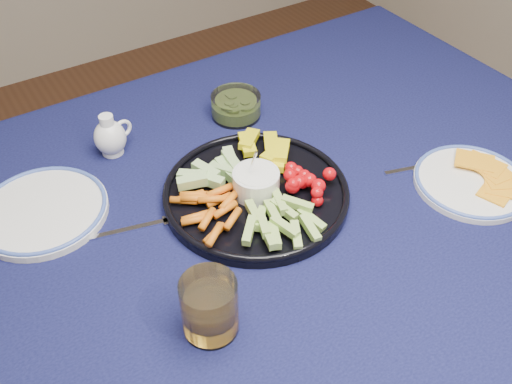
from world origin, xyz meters
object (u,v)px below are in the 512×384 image
dining_table (220,264)px  juice_tumbler (210,309)px  pickle_bowl (236,107)px  crudite_platter (255,190)px  cheese_plate (472,181)px  creamer_pitcher (110,137)px  side_plate_extra (42,210)px

dining_table → juice_tumbler: 0.23m
juice_tumbler → pickle_bowl: bearing=55.4°
crudite_platter → cheese_plate: size_ratio=1.60×
crudite_platter → creamer_pitcher: bearing=122.5°
pickle_bowl → cheese_plate: 0.50m
dining_table → side_plate_extra: 0.33m
juice_tumbler → side_plate_extra: 0.39m
crudite_platter → creamer_pitcher: (-0.17, 0.26, 0.02)m
cheese_plate → side_plate_extra: (-0.70, 0.35, -0.00)m
creamer_pitcher → side_plate_extra: creamer_pitcher is taller
creamer_pitcher → side_plate_extra: bearing=-149.7°
pickle_bowl → juice_tumbler: (-0.31, -0.44, 0.02)m
dining_table → juice_tumbler: (-0.10, -0.16, 0.13)m
crudite_platter → dining_table: bearing=-159.1°
crudite_platter → side_plate_extra: crudite_platter is taller
dining_table → creamer_pitcher: (-0.07, 0.30, 0.13)m
crudite_platter → juice_tumbler: size_ratio=3.46×
creamer_pitcher → cheese_plate: creamer_pitcher is taller
pickle_bowl → juice_tumbler: bearing=-124.6°
dining_table → cheese_plate: cheese_plate is taller
pickle_bowl → side_plate_extra: 0.45m
side_plate_extra → juice_tumbler: bearing=-69.2°
juice_tumbler → side_plate_extra: (-0.14, 0.37, -0.03)m
pickle_bowl → crudite_platter: bearing=-113.4°
pickle_bowl → cheese_plate: pickle_bowl is taller
dining_table → side_plate_extra: side_plate_extra is taller
creamer_pitcher → crudite_platter: bearing=-57.5°
dining_table → crudite_platter: size_ratio=4.91×
juice_tumbler → side_plate_extra: size_ratio=0.43×
cheese_plate → juice_tumbler: 0.57m
creamer_pitcher → cheese_plate: 0.70m
side_plate_extra → cheese_plate: bearing=-26.5°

